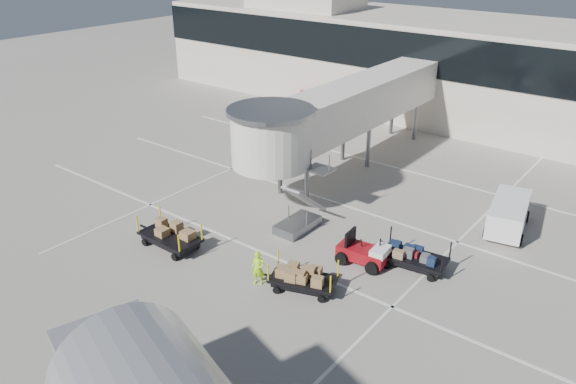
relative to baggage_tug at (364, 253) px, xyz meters
name	(u,v)px	position (x,y,z in m)	size (l,w,h in m)	color
ground	(256,279)	(-3.20, -4.25, -0.58)	(140.00, 140.00, 0.00)	#B4ADA1
lane_markings	(352,205)	(-3.86, 5.09, -0.57)	(40.00, 30.00, 0.02)	silver
terminal	(492,72)	(-3.55, 25.69, 3.52)	(64.00, 12.11, 15.20)	beige
jet_bridge	(335,113)	(-7.17, 8.02, 3.70)	(5.70, 20.40, 6.03)	silver
baggage_tug	(364,253)	(0.00, 0.00, 0.00)	(2.54, 1.75, 1.60)	maroon
suitcase_cart	(415,258)	(2.13, 1.14, -0.03)	(3.89, 1.92, 1.50)	black
box_cart_near	(304,279)	(-0.96, -3.57, 0.01)	(3.69, 2.37, 1.43)	black
box_cart_far	(171,237)	(-8.53, -4.71, 0.00)	(4.05, 1.67, 1.58)	black
ground_worker	(258,268)	(-2.89, -4.45, 0.25)	(0.61, 0.40, 1.67)	#A2EC18
minivan	(509,212)	(4.27, 7.84, 0.41)	(2.56, 4.60, 1.65)	white
belt_loader	(319,101)	(-16.54, 19.77, 0.14)	(4.19, 2.85, 1.90)	maroon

